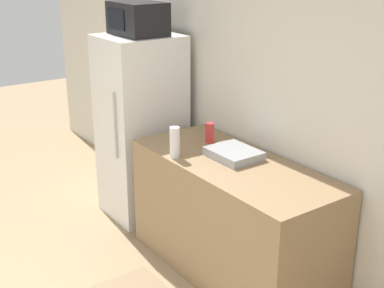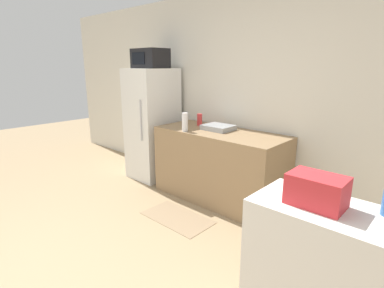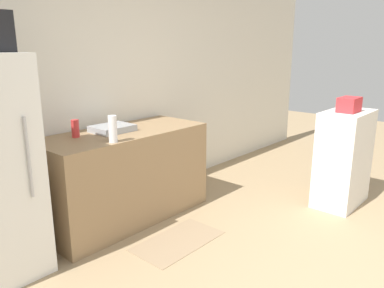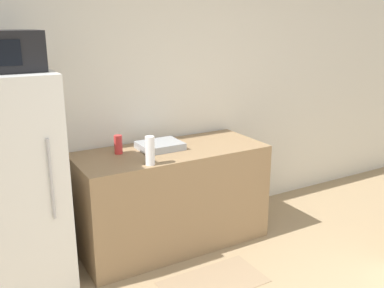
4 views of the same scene
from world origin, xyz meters
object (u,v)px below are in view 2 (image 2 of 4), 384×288
(bottle_short, at_px, (200,120))
(basket, at_px, (317,190))
(bottle_tall, at_px, (185,122))
(refrigerator, at_px, (153,124))
(microwave, at_px, (150,58))

(bottle_short, distance_m, basket, 2.70)
(bottle_tall, height_order, basket, basket)
(refrigerator, height_order, microwave, microwave)
(bottle_tall, height_order, bottle_short, bottle_tall)
(refrigerator, xyz_separation_m, bottle_short, (0.82, 0.14, 0.15))
(bottle_tall, xyz_separation_m, basket, (2.05, -1.22, 0.10))
(refrigerator, height_order, bottle_tall, refrigerator)
(microwave, xyz_separation_m, basket, (2.98, -1.48, -0.67))
(microwave, xyz_separation_m, bottle_short, (0.82, 0.14, -0.80))
(bottle_tall, distance_m, basket, 2.39)
(refrigerator, height_order, basket, refrigerator)
(basket, bearing_deg, bottle_short, 143.17)
(refrigerator, bearing_deg, bottle_tall, -15.57)
(refrigerator, bearing_deg, microwave, -109.79)
(microwave, distance_m, bottle_tall, 1.23)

